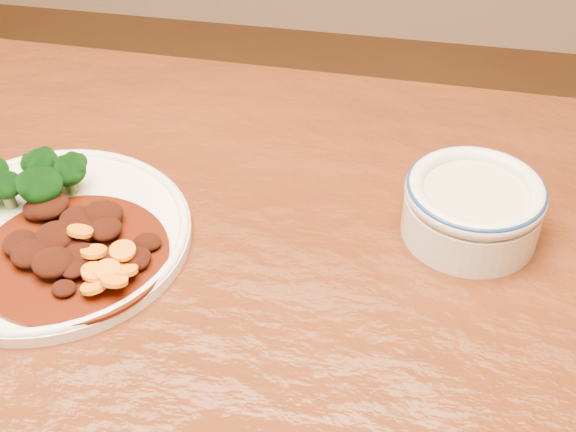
# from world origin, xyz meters

# --- Properties ---
(dining_table) EXTENTS (1.52, 0.93, 0.75)m
(dining_table) POSITION_xyz_m (-0.00, 0.00, 0.67)
(dining_table) COLOR #53250E
(dining_table) RESTS_ON ground
(dinner_plate) EXTENTS (0.27, 0.27, 0.02)m
(dinner_plate) POSITION_xyz_m (-0.14, 0.07, 0.76)
(dinner_plate) COLOR white
(dinner_plate) RESTS_ON dining_table
(broccoli_florets) EXTENTS (0.12, 0.09, 0.05)m
(broccoli_florets) POSITION_xyz_m (-0.18, 0.12, 0.79)
(broccoli_florets) COLOR #5F8243
(broccoli_florets) RESTS_ON dinner_plate
(mince_stew) EXTENTS (0.18, 0.18, 0.03)m
(mince_stew) POSITION_xyz_m (-0.11, 0.05, 0.77)
(mince_stew) COLOR #3F1206
(mince_stew) RESTS_ON dinner_plate
(dip_bowl) EXTENTS (0.14, 0.14, 0.06)m
(dip_bowl) POSITION_xyz_m (0.26, 0.16, 0.78)
(dip_bowl) COLOR silver
(dip_bowl) RESTS_ON dining_table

